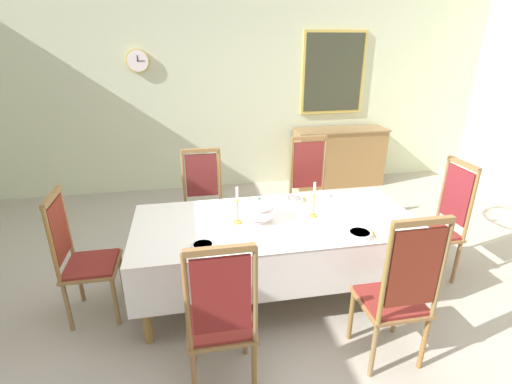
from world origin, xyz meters
The scene contains 22 objects.
ground centered at (0.00, 0.00, -0.02)m, with size 8.11×5.79×0.04m, color #A8A194.
back_wall centered at (0.00, 2.94, 1.62)m, with size 8.11×0.08×3.25m, color beige.
dining_table centered at (0.00, 0.06, 0.67)m, with size 2.41×1.06×0.74m.
tablecloth centered at (0.00, 0.06, 0.63)m, with size 2.43×1.08×0.43m.
chair_south_a centered at (-0.58, -0.88, 0.58)m, with size 0.44×0.42×1.15m.
chair_north_a centered at (-0.58, 1.00, 0.57)m, with size 0.44×0.42×1.12m.
chair_south_b centered at (0.63, -0.88, 0.60)m, with size 0.44×0.42×1.21m.
chair_north_b centered at (0.63, 1.00, 0.59)m, with size 0.44×0.42×1.20m.
chair_head_west centered at (-1.61, 0.06, 0.56)m, with size 0.42×0.44×1.11m.
chair_head_east centered at (1.61, 0.06, 0.58)m, with size 0.42×0.44×1.17m.
soup_tureen centered at (-0.15, 0.06, 0.85)m, with size 0.28×0.28×0.22m.
candlestick_west centered at (-0.33, 0.06, 0.87)m, with size 0.07×0.07×0.33m.
candlestick_east centered at (0.33, 0.06, 0.87)m, with size 0.07×0.07×0.32m.
bowl_near_left centered at (0.58, -0.35, 0.77)m, with size 0.19×0.19×0.04m.
bowl_near_right centered at (0.26, 0.42, 0.76)m, with size 0.17×0.17×0.03m.
bowl_far_left centered at (-0.64, -0.29, 0.76)m, with size 0.17×0.17×0.03m.
bowl_far_right centered at (0.59, 0.49, 0.76)m, with size 0.15×0.15×0.03m.
spoon_primary centered at (0.71, -0.32, 0.75)m, with size 0.05×0.18×0.01m.
spoon_secondary centered at (0.38, 0.45, 0.75)m, with size 0.05×0.18×0.01m.
sideboard centered at (1.65, 2.62, 0.45)m, with size 1.44×0.48×0.90m.
mounted_clock centered at (-1.29, 2.86, 1.91)m, with size 0.31×0.06×0.31m.
framed_painting centered at (1.56, 2.87, 1.71)m, with size 0.99×0.05×1.21m.
Camera 1 is at (-0.71, -2.75, 2.18)m, focal length 26.23 mm.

